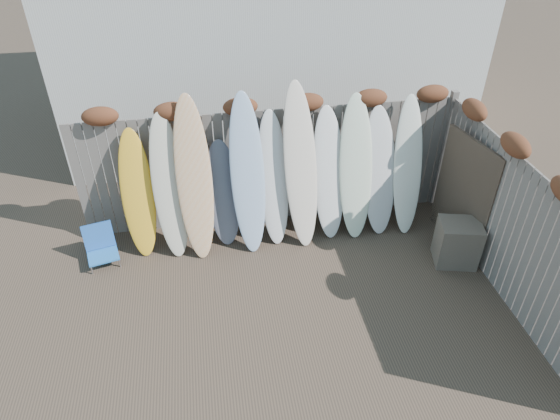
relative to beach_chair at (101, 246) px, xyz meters
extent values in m
plane|color=#493A2D|center=(2.68, -1.73, -0.28)|extent=(80.00, 80.00, 0.00)
cube|color=slate|center=(2.68, 0.67, 0.72)|extent=(6.00, 0.10, 2.00)
cube|color=slate|center=(5.68, 0.67, 0.77)|extent=(0.10, 0.10, 2.10)
ellipsoid|color=brown|center=(0.28, 0.63, 1.82)|extent=(0.52, 0.28, 0.28)
ellipsoid|color=brown|center=(1.28, 0.63, 1.82)|extent=(0.52, 0.28, 0.28)
ellipsoid|color=brown|center=(2.28, 0.63, 1.82)|extent=(0.52, 0.28, 0.28)
ellipsoid|color=brown|center=(3.28, 0.63, 1.82)|extent=(0.52, 0.28, 0.28)
ellipsoid|color=brown|center=(4.28, 0.63, 1.82)|extent=(0.52, 0.28, 0.28)
ellipsoid|color=brown|center=(5.28, 0.63, 1.82)|extent=(0.52, 0.28, 0.28)
cube|color=slate|center=(5.68, -1.53, 0.72)|extent=(0.10, 4.40, 2.00)
ellipsoid|color=brown|center=(5.64, -1.13, 1.82)|extent=(0.28, 0.56, 0.28)
ellipsoid|color=brown|center=(5.64, -0.03, 1.82)|extent=(0.28, 0.56, 0.28)
cube|color=blue|center=(0.03, -0.10, -0.11)|extent=(0.52, 0.48, 0.03)
cube|color=#2359AF|center=(-0.03, 0.10, 0.11)|extent=(0.46, 0.24, 0.41)
cylinder|color=#BBBAC2|center=(-0.13, -0.31, -0.19)|extent=(0.03, 0.03, 0.17)
cylinder|color=#B3B2BA|center=(-0.21, 0.01, -0.19)|extent=(0.03, 0.03, 0.17)
cylinder|color=#AEADB5|center=(0.26, -0.22, -0.19)|extent=(0.03, 0.03, 0.17)
cylinder|color=silver|center=(0.18, 0.11, -0.19)|extent=(0.03, 0.03, 0.17)
cube|color=#4D403A|center=(5.34, -0.91, 0.08)|extent=(0.71, 0.63, 0.70)
cube|color=#2E241C|center=(5.56, -0.43, 0.63)|extent=(0.28, 1.19, 1.80)
ellipsoid|color=yellow|center=(0.65, 0.27, 0.69)|extent=(0.49, 0.69, 1.93)
ellipsoid|color=beige|center=(1.13, 0.21, 0.80)|extent=(0.54, 0.79, 2.16)
ellipsoid|color=#EDC385|center=(1.51, 0.15, 0.93)|extent=(0.55, 0.86, 2.42)
ellipsoid|color=slate|center=(1.92, 0.29, 0.55)|extent=(0.54, 0.61, 1.65)
ellipsoid|color=#A4C0E5|center=(2.31, 0.17, 0.92)|extent=(0.54, 0.85, 2.39)
ellipsoid|color=white|center=(2.71, 0.25, 0.76)|extent=(0.49, 0.75, 2.07)
ellipsoid|color=silver|center=(3.12, 0.19, 0.97)|extent=(0.60, 0.92, 2.49)
ellipsoid|color=white|center=(3.59, 0.26, 0.76)|extent=(0.55, 0.76, 2.07)
ellipsoid|color=white|center=(4.02, 0.23, 0.84)|extent=(0.56, 0.81, 2.24)
ellipsoid|color=silver|center=(4.41, 0.22, 0.74)|extent=(0.59, 0.75, 2.03)
ellipsoid|color=white|center=(4.87, 0.20, 0.81)|extent=(0.51, 0.80, 2.17)
camera|label=1|loc=(1.73, -6.23, 4.86)|focal=32.00mm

